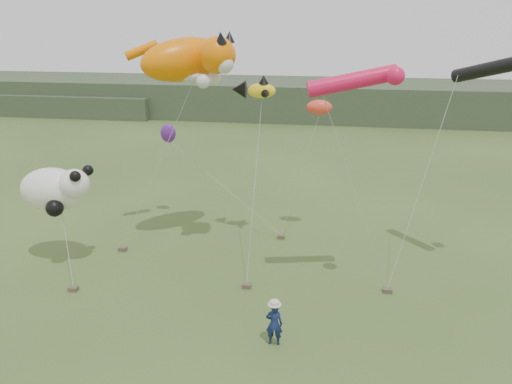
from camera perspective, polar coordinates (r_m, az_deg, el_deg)
ground at (r=18.63m, az=-4.36°, el=-16.35°), size 120.00×120.00×0.00m
headland at (r=60.45m, az=2.83°, el=10.57°), size 90.00×13.00×4.00m
festival_attendant at (r=17.89m, az=2.09°, el=-14.82°), size 0.60×0.40×1.61m
sandbag_anchors at (r=23.02m, az=-3.96°, el=-8.65°), size 13.38×7.03×0.19m
cat_kite at (r=23.59m, az=-7.39°, el=14.80°), size 5.73×4.46×2.51m
fish_kite at (r=23.97m, az=-0.31°, el=11.62°), size 2.19×1.48×1.14m
tube_kites at (r=20.79m, az=18.58°, el=12.59°), size 8.92×5.38×1.53m
panda_kite at (r=24.30m, az=-21.91°, el=0.33°), size 3.49×2.26×2.17m
misc_kites at (r=26.00m, az=-0.65°, el=8.33°), size 9.29×1.71×2.71m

